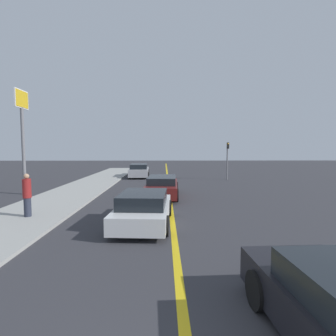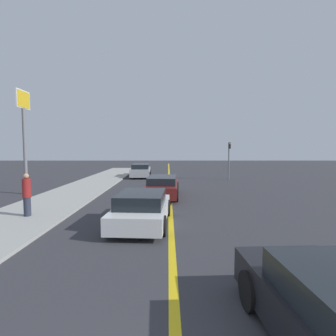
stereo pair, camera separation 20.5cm
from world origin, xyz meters
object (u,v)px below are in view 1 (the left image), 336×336
at_px(car_ahead_center, 144,209).
at_px(car_parked_left_lot, 139,171).
at_px(roadside_sign, 22,121).
at_px(traffic_light, 227,157).
at_px(car_far_distant, 162,187).
at_px(pedestrian_mid_group, 27,195).

xyz_separation_m(car_ahead_center, car_parked_left_lot, (-1.74, 16.39, 0.03)).
xyz_separation_m(car_parked_left_lot, roadside_sign, (-6.17, -9.77, 3.88)).
relative_size(car_ahead_center, traffic_light, 1.26).
bearing_deg(roadside_sign, car_ahead_center, -39.90).
bearing_deg(car_far_distant, car_ahead_center, -94.04).
height_order(car_parked_left_lot, pedestrian_mid_group, pedestrian_mid_group).
bearing_deg(car_far_distant, roadside_sign, 175.70).
xyz_separation_m(car_far_distant, pedestrian_mid_group, (-5.40, -4.75, 0.37)).
bearing_deg(car_far_distant, traffic_light, 57.19).
height_order(car_ahead_center, car_parked_left_lot, car_parked_left_lot).
relative_size(car_far_distant, pedestrian_mid_group, 2.63).
bearing_deg(pedestrian_mid_group, car_far_distant, 41.36).
height_order(car_far_distant, car_parked_left_lot, car_parked_left_lot).
relative_size(car_ahead_center, pedestrian_mid_group, 2.45).
bearing_deg(car_ahead_center, traffic_light, 68.34).
xyz_separation_m(pedestrian_mid_group, traffic_light, (11.23, 13.01, 1.13)).
height_order(pedestrian_mid_group, traffic_light, traffic_light).
bearing_deg(pedestrian_mid_group, car_parked_left_lot, 79.00).
distance_m(pedestrian_mid_group, traffic_light, 17.23).
relative_size(pedestrian_mid_group, roadside_sign, 0.27).
height_order(car_parked_left_lot, roadside_sign, roadside_sign).
relative_size(car_far_distant, traffic_light, 1.35).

